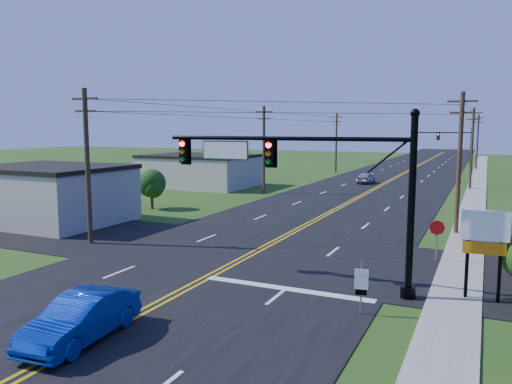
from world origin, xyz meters
The scene contains 20 objects.
ground centered at (0.00, 0.00, 0.00)m, with size 260.00×260.00×0.00m, color #214112.
road_main centered at (0.00, 50.00, 0.02)m, with size 16.00×220.00×0.04m, color black.
road_cross centered at (0.00, 12.00, 0.02)m, with size 70.00×10.00×0.04m, color black.
sidewalk centered at (10.50, 40.00, 0.04)m, with size 2.00×160.00×0.08m, color gray.
signal_mast_main centered at (4.34, 8.00, 4.75)m, with size 11.30×0.60×7.48m.
signal_mast_far centered at (4.44, 80.00, 4.55)m, with size 10.98×0.60×7.48m.
cream_bldg_near centered at (-17.00, 14.00, 2.06)m, with size 10.20×8.20×4.10m.
cream_bldg_far centered at (-19.00, 38.00, 1.86)m, with size 12.20×9.20×3.70m.
utility_pole_left_a centered at (-9.50, 10.00, 4.72)m, with size 1.80×0.28×9.00m.
utility_pole_left_b centered at (-9.50, 35.00, 4.72)m, with size 1.80×0.28×9.00m.
utility_pole_left_c centered at (-9.50, 62.00, 4.72)m, with size 1.80×0.28×9.00m.
utility_pole_right_a centered at (9.80, 22.00, 4.72)m, with size 1.80×0.28×9.00m.
utility_pole_right_b centered at (9.80, 48.00, 4.72)m, with size 1.80×0.28×9.00m.
utility_pole_right_c centered at (9.80, 78.00, 4.72)m, with size 1.80×0.28×9.00m.
tree_left centered at (-14.00, 22.00, 2.16)m, with size 2.40×2.40×3.37m.
blue_car centered at (-0.02, -0.50, 0.74)m, with size 1.56×4.47×1.47m, color #072BA1.
distant_car centered at (-1.97, 48.97, 0.68)m, with size 1.61×3.99×1.36m, color #ABAAAF.
route_sign centered at (7.50, 5.45, 1.16)m, with size 0.49×0.12×1.99m.
stop_sign centered at (9.28, 14.24, 1.55)m, with size 0.76×0.21×2.16m.
pylon_sign centered at (11.46, 8.93, 2.62)m, with size 1.76×0.34×3.59m.
Camera 1 is at (11.37, -11.91, 6.74)m, focal length 35.00 mm.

